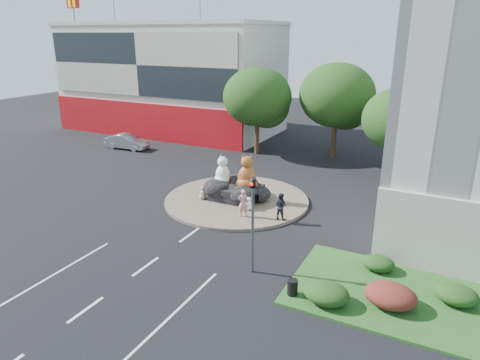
{
  "coord_description": "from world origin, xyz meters",
  "views": [
    {
      "loc": [
        12.83,
        -14.75,
        11.14
      ],
      "look_at": [
        0.78,
        8.98,
        2.0
      ],
      "focal_mm": 32.0,
      "sensor_mm": 36.0,
      "label": 1
    }
  ],
  "objects_px": {
    "parked_car": "(127,142)",
    "litter_bin": "(293,287)",
    "cat_white": "(223,170)",
    "kitten_calico": "(203,192)",
    "pedestrian_pink": "(243,203)",
    "pedestrian_dark": "(280,206)",
    "kitten_white": "(249,203)",
    "cat_tabby": "(247,171)"
  },
  "relations": [
    {
      "from": "cat_white",
      "to": "kitten_white",
      "type": "xyz_separation_m",
      "value": [
        2.71,
        -1.4,
        -1.5
      ]
    },
    {
      "from": "kitten_white",
      "to": "parked_car",
      "type": "height_order",
      "value": "parked_car"
    },
    {
      "from": "kitten_calico",
      "to": "kitten_white",
      "type": "xyz_separation_m",
      "value": [
        3.72,
        -0.34,
        -0.03
      ]
    },
    {
      "from": "cat_tabby",
      "to": "litter_bin",
      "type": "xyz_separation_m",
      "value": [
        6.7,
        -9.09,
        -1.82
      ]
    },
    {
      "from": "cat_tabby",
      "to": "kitten_white",
      "type": "relative_size",
      "value": 2.64
    },
    {
      "from": "cat_white",
      "to": "litter_bin",
      "type": "distance_m",
      "value": 12.59
    },
    {
      "from": "litter_bin",
      "to": "pedestrian_dark",
      "type": "bearing_deg",
      "value": 115.78
    },
    {
      "from": "cat_tabby",
      "to": "cat_white",
      "type": "bearing_deg",
      "value": 154.87
    },
    {
      "from": "kitten_calico",
      "to": "kitten_white",
      "type": "relative_size",
      "value": 1.07
    },
    {
      "from": "cat_tabby",
      "to": "pedestrian_dark",
      "type": "height_order",
      "value": "cat_tabby"
    },
    {
      "from": "cat_white",
      "to": "kitten_calico",
      "type": "distance_m",
      "value": 2.07
    },
    {
      "from": "cat_white",
      "to": "cat_tabby",
      "type": "height_order",
      "value": "cat_tabby"
    },
    {
      "from": "pedestrian_dark",
      "to": "litter_bin",
      "type": "xyz_separation_m",
      "value": [
        3.5,
        -7.25,
        -0.57
      ]
    },
    {
      "from": "pedestrian_pink",
      "to": "cat_tabby",
      "type": "bearing_deg",
      "value": -96.94
    },
    {
      "from": "parked_car",
      "to": "litter_bin",
      "type": "xyz_separation_m",
      "value": [
        24.03,
        -16.84,
        -0.27
      ]
    },
    {
      "from": "cat_white",
      "to": "pedestrian_pink",
      "type": "distance_m",
      "value": 3.94
    },
    {
      "from": "kitten_calico",
      "to": "pedestrian_pink",
      "type": "xyz_separation_m",
      "value": [
        3.85,
        -1.45,
        0.41
      ]
    },
    {
      "from": "pedestrian_pink",
      "to": "pedestrian_dark",
      "type": "relative_size",
      "value": 1.06
    },
    {
      "from": "kitten_white",
      "to": "pedestrian_dark",
      "type": "height_order",
      "value": "pedestrian_dark"
    },
    {
      "from": "kitten_white",
      "to": "litter_bin",
      "type": "relative_size",
      "value": 1.26
    },
    {
      "from": "parked_car",
      "to": "litter_bin",
      "type": "relative_size",
      "value": 6.31
    },
    {
      "from": "kitten_calico",
      "to": "kitten_white",
      "type": "bearing_deg",
      "value": 15.95
    },
    {
      "from": "pedestrian_dark",
      "to": "parked_car",
      "type": "relative_size",
      "value": 0.37
    },
    {
      "from": "cat_tabby",
      "to": "pedestrian_dark",
      "type": "relative_size",
      "value": 1.41
    },
    {
      "from": "litter_bin",
      "to": "kitten_white",
      "type": "bearing_deg",
      "value": 127.38
    },
    {
      "from": "cat_white",
      "to": "pedestrian_pink",
      "type": "height_order",
      "value": "cat_white"
    },
    {
      "from": "kitten_calico",
      "to": "parked_car",
      "type": "bearing_deg",
      "value": 169.73
    },
    {
      "from": "parked_car",
      "to": "pedestrian_pink",
      "type": "bearing_deg",
      "value": -123.77
    },
    {
      "from": "pedestrian_pink",
      "to": "parked_car",
      "type": "distance_m",
      "value": 21.0
    },
    {
      "from": "kitten_white",
      "to": "litter_bin",
      "type": "distance_m",
      "value": 9.65
    },
    {
      "from": "kitten_white",
      "to": "pedestrian_pink",
      "type": "height_order",
      "value": "pedestrian_pink"
    },
    {
      "from": "pedestrian_pink",
      "to": "cat_white",
      "type": "bearing_deg",
      "value": -69.47
    },
    {
      "from": "parked_car",
      "to": "litter_bin",
      "type": "height_order",
      "value": "parked_car"
    },
    {
      "from": "kitten_calico",
      "to": "parked_car",
      "type": "distance_m",
      "value": 16.94
    },
    {
      "from": "cat_tabby",
      "to": "pedestrian_pink",
      "type": "distance_m",
      "value": 2.97
    },
    {
      "from": "kitten_calico",
      "to": "pedestrian_pink",
      "type": "distance_m",
      "value": 4.14
    },
    {
      "from": "kitten_calico",
      "to": "litter_bin",
      "type": "relative_size",
      "value": 1.35
    },
    {
      "from": "cat_white",
      "to": "litter_bin",
      "type": "height_order",
      "value": "cat_white"
    },
    {
      "from": "cat_tabby",
      "to": "pedestrian_pink",
      "type": "relative_size",
      "value": 1.34
    },
    {
      "from": "pedestrian_pink",
      "to": "parked_car",
      "type": "bearing_deg",
      "value": -57.37
    },
    {
      "from": "pedestrian_dark",
      "to": "parked_car",
      "type": "distance_m",
      "value": 22.66
    },
    {
      "from": "litter_bin",
      "to": "pedestrian_pink",
      "type": "bearing_deg",
      "value": 131.11
    }
  ]
}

